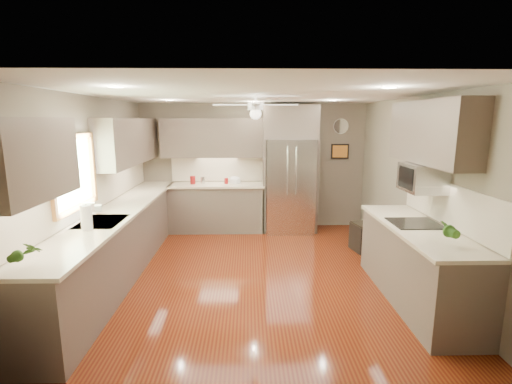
{
  "coord_description": "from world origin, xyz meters",
  "views": [
    {
      "loc": [
        -0.11,
        -4.98,
        2.18
      ],
      "look_at": [
        0.01,
        0.6,
        1.09
      ],
      "focal_mm": 26.0,
      "sensor_mm": 36.0,
      "label": 1
    }
  ],
  "objects_px": {
    "canister_b": "(203,180)",
    "canister_d": "(226,181)",
    "soap_bottle": "(99,208)",
    "microwave": "(422,178)",
    "stool": "(365,237)",
    "canister_a": "(193,180)",
    "potted_plant_right": "(449,230)",
    "refrigerator": "(290,171)",
    "paper_towel": "(86,218)",
    "bowl": "(235,182)",
    "potted_plant_left": "(26,252)"
  },
  "relations": [
    {
      "from": "canister_b",
      "to": "canister_d",
      "type": "bearing_deg",
      "value": -4.25
    },
    {
      "from": "soap_bottle",
      "to": "microwave",
      "type": "bearing_deg",
      "value": -5.23
    },
    {
      "from": "soap_bottle",
      "to": "stool",
      "type": "distance_m",
      "value": 4.19
    },
    {
      "from": "canister_d",
      "to": "stool",
      "type": "bearing_deg",
      "value": -26.95
    },
    {
      "from": "canister_a",
      "to": "canister_b",
      "type": "xyz_separation_m",
      "value": [
        0.19,
        0.04,
        -0.01
      ]
    },
    {
      "from": "potted_plant_right",
      "to": "refrigerator",
      "type": "height_order",
      "value": "refrigerator"
    },
    {
      "from": "soap_bottle",
      "to": "stool",
      "type": "height_order",
      "value": "soap_bottle"
    },
    {
      "from": "microwave",
      "to": "stool",
      "type": "relative_size",
      "value": 1.14
    },
    {
      "from": "soap_bottle",
      "to": "potted_plant_right",
      "type": "bearing_deg",
      "value": -17.75
    },
    {
      "from": "paper_towel",
      "to": "stool",
      "type": "bearing_deg",
      "value": 25.41
    },
    {
      "from": "canister_b",
      "to": "microwave",
      "type": "xyz_separation_m",
      "value": [
        3.03,
        -2.77,
        0.47
      ]
    },
    {
      "from": "potted_plant_right",
      "to": "bowl",
      "type": "xyz_separation_m",
      "value": [
        -2.27,
        3.66,
        -0.12
      ]
    },
    {
      "from": "potted_plant_right",
      "to": "paper_towel",
      "type": "bearing_deg",
      "value": 171.22
    },
    {
      "from": "canister_d",
      "to": "potted_plant_left",
      "type": "height_order",
      "value": "potted_plant_left"
    },
    {
      "from": "paper_towel",
      "to": "canister_d",
      "type": "bearing_deg",
      "value": 64.99
    },
    {
      "from": "potted_plant_left",
      "to": "bowl",
      "type": "relative_size",
      "value": 1.36
    },
    {
      "from": "stool",
      "to": "paper_towel",
      "type": "xyz_separation_m",
      "value": [
        -3.82,
        -1.82,
        0.84
      ]
    },
    {
      "from": "potted_plant_left",
      "to": "refrigerator",
      "type": "height_order",
      "value": "refrigerator"
    },
    {
      "from": "bowl",
      "to": "refrigerator",
      "type": "xyz_separation_m",
      "value": [
        1.07,
        -0.05,
        0.22
      ]
    },
    {
      "from": "potted_plant_right",
      "to": "stool",
      "type": "xyz_separation_m",
      "value": [
        -0.04,
        2.41,
        -0.85
      ]
    },
    {
      "from": "microwave",
      "to": "stool",
      "type": "height_order",
      "value": "microwave"
    },
    {
      "from": "refrigerator",
      "to": "microwave",
      "type": "relative_size",
      "value": 4.45
    },
    {
      "from": "potted_plant_left",
      "to": "soap_bottle",
      "type": "bearing_deg",
      "value": 94.16
    },
    {
      "from": "paper_towel",
      "to": "soap_bottle",
      "type": "bearing_deg",
      "value": 100.89
    },
    {
      "from": "refrigerator",
      "to": "paper_towel",
      "type": "distance_m",
      "value": 4.02
    },
    {
      "from": "potted_plant_right",
      "to": "bowl",
      "type": "bearing_deg",
      "value": 121.82
    },
    {
      "from": "potted_plant_right",
      "to": "stool",
      "type": "relative_size",
      "value": 0.61
    },
    {
      "from": "canister_a",
      "to": "bowl",
      "type": "height_order",
      "value": "canister_a"
    },
    {
      "from": "refrigerator",
      "to": "canister_a",
      "type": "bearing_deg",
      "value": 179.28
    },
    {
      "from": "canister_b",
      "to": "stool",
      "type": "bearing_deg",
      "value": -23.67
    },
    {
      "from": "canister_d",
      "to": "potted_plant_right",
      "type": "height_order",
      "value": "potted_plant_right"
    },
    {
      "from": "potted_plant_left",
      "to": "canister_b",
      "type": "bearing_deg",
      "value": 77.39
    },
    {
      "from": "potted_plant_right",
      "to": "microwave",
      "type": "bearing_deg",
      "value": 82.26
    },
    {
      "from": "microwave",
      "to": "paper_towel",
      "type": "distance_m",
      "value": 4.01
    },
    {
      "from": "soap_bottle",
      "to": "potted_plant_right",
      "type": "xyz_separation_m",
      "value": [
        3.99,
        -1.28,
        0.05
      ]
    },
    {
      "from": "canister_b",
      "to": "bowl",
      "type": "xyz_separation_m",
      "value": [
        0.63,
        -0.01,
        -0.04
      ]
    },
    {
      "from": "microwave",
      "to": "paper_towel",
      "type": "xyz_separation_m",
      "value": [
        -3.98,
        -0.3,
        -0.4
      ]
    },
    {
      "from": "canister_a",
      "to": "paper_towel",
      "type": "relative_size",
      "value": 0.52
    },
    {
      "from": "potted_plant_right",
      "to": "microwave",
      "type": "relative_size",
      "value": 0.54
    },
    {
      "from": "canister_a",
      "to": "stool",
      "type": "height_order",
      "value": "canister_a"
    },
    {
      "from": "stool",
      "to": "soap_bottle",
      "type": "bearing_deg",
      "value": -163.99
    },
    {
      "from": "canister_d",
      "to": "soap_bottle",
      "type": "height_order",
      "value": "soap_bottle"
    },
    {
      "from": "canister_a",
      "to": "refrigerator",
      "type": "distance_m",
      "value": 1.9
    },
    {
      "from": "soap_bottle",
      "to": "paper_towel",
      "type": "relative_size",
      "value": 0.6
    },
    {
      "from": "microwave",
      "to": "paper_towel",
      "type": "relative_size",
      "value": 1.76
    },
    {
      "from": "canister_a",
      "to": "paper_towel",
      "type": "xyz_separation_m",
      "value": [
        -0.76,
        -3.04,
        0.06
      ]
    },
    {
      "from": "canister_d",
      "to": "refrigerator",
      "type": "height_order",
      "value": "refrigerator"
    },
    {
      "from": "canister_d",
      "to": "potted_plant_left",
      "type": "bearing_deg",
      "value": -108.53
    },
    {
      "from": "bowl",
      "to": "stool",
      "type": "distance_m",
      "value": 2.66
    },
    {
      "from": "bowl",
      "to": "paper_towel",
      "type": "xyz_separation_m",
      "value": [
        -1.59,
        -3.06,
        0.11
      ]
    }
  ]
}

